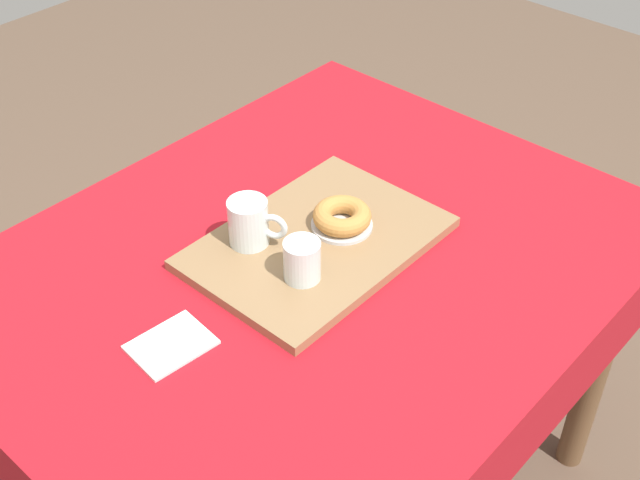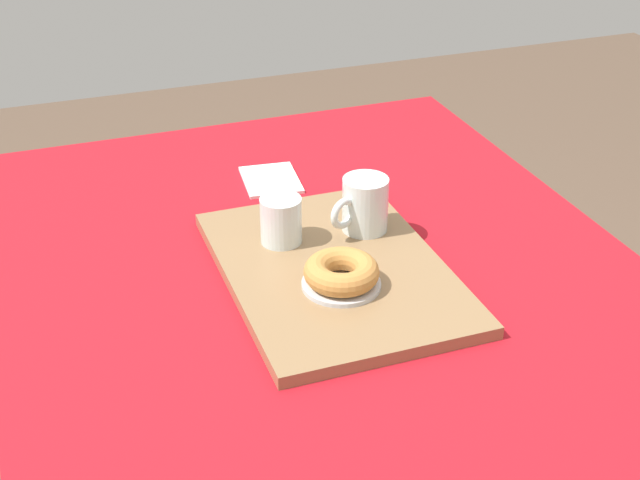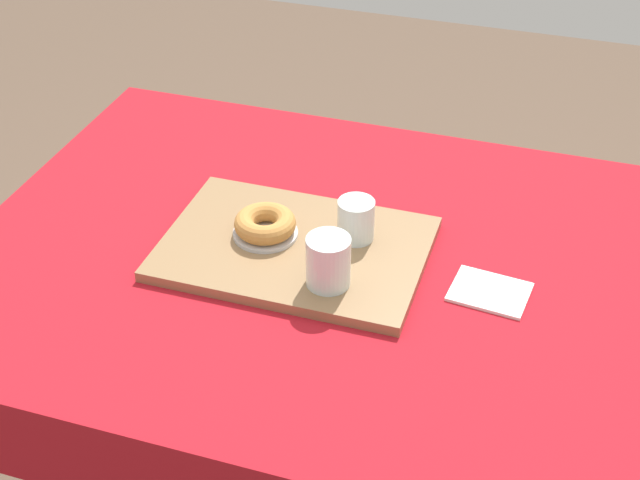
{
  "view_description": "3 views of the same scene",
  "coord_description": "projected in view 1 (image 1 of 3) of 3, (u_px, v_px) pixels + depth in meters",
  "views": [
    {
      "loc": [
        0.88,
        0.81,
        1.79
      ],
      "look_at": [
        -0.01,
        0.01,
        0.82
      ],
      "focal_mm": 46.95,
      "sensor_mm": 36.0,
      "label": 1
    },
    {
      "loc": [
        -1.13,
        0.41,
        1.52
      ],
      "look_at": [
        0.03,
        -0.01,
        0.81
      ],
      "focal_mm": 50.09,
      "sensor_mm": 36.0,
      "label": 2
    },
    {
      "loc": [
        0.42,
        -1.26,
        1.77
      ],
      "look_at": [
        0.02,
        -0.02,
        0.82
      ],
      "focal_mm": 51.54,
      "sensor_mm": 36.0,
      "label": 3
    }
  ],
  "objects": [
    {
      "name": "sugar_donut_left",
      "position": [
        343.0,
        217.0,
        1.59
      ],
      "size": [
        0.11,
        0.11,
        0.04
      ],
      "primitive_type": "torus",
      "color": "#BC7F3D",
      "rests_on": "donut_plate_left"
    },
    {
      "name": "water_glass_near",
      "position": [
        302.0,
        262.0,
        1.47
      ],
      "size": [
        0.07,
        0.07,
        0.08
      ],
      "color": "silver",
      "rests_on": "serving_tray"
    },
    {
      "name": "donut_plate_left",
      "position": [
        343.0,
        226.0,
        1.6
      ],
      "size": [
        0.12,
        0.12,
        0.01
      ],
      "primitive_type": "cylinder",
      "color": "silver",
      "rests_on": "serving_tray"
    },
    {
      "name": "tea_mug_left",
      "position": [
        249.0,
        224.0,
        1.54
      ],
      "size": [
        0.08,
        0.11,
        0.09
      ],
      "color": "silver",
      "rests_on": "serving_tray"
    },
    {
      "name": "serving_tray",
      "position": [
        317.0,
        243.0,
        1.58
      ],
      "size": [
        0.47,
        0.33,
        0.02
      ],
      "primitive_type": "cube",
      "color": "olive",
      "rests_on": "dining_table"
    },
    {
      "name": "dining_table",
      "position": [
        311.0,
        301.0,
        1.63
      ],
      "size": [
        1.25,
        0.99,
        0.78
      ],
      "color": "#A8141E",
      "rests_on": "ground"
    },
    {
      "name": "paper_napkin",
      "position": [
        171.0,
        345.0,
        1.38
      ],
      "size": [
        0.14,
        0.11,
        0.01
      ],
      "primitive_type": "cube",
      "rotation": [
        0.0,
        0.0,
        -0.1
      ],
      "color": "white",
      "rests_on": "dining_table"
    }
  ]
}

